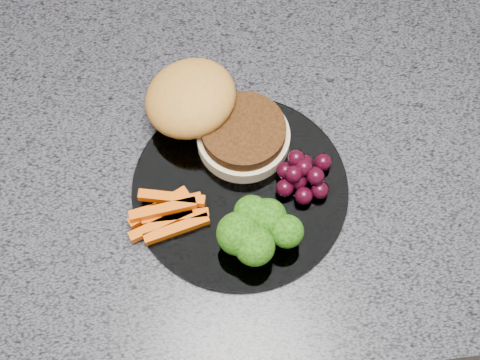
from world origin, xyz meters
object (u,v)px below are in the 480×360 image
at_px(island_cabinet, 223,262).
at_px(grape_bunch, 304,175).
at_px(plate, 240,188).
at_px(burger, 209,113).

xyz_separation_m(island_cabinet, grape_bunch, (0.10, -0.07, 0.49)).
relative_size(plate, grape_bunch, 3.61).
xyz_separation_m(plate, grape_bunch, (0.08, -0.00, 0.02)).
relative_size(island_cabinet, burger, 5.71).
distance_m(plate, grape_bunch, 0.08).
height_order(plate, burger, burger).
relative_size(plate, burger, 1.24).
distance_m(island_cabinet, plate, 0.48).
distance_m(island_cabinet, grape_bunch, 0.51).
bearing_deg(island_cabinet, grape_bunch, -36.27).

